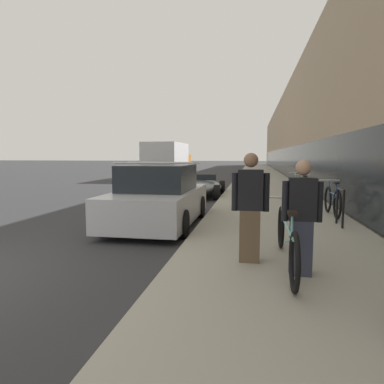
# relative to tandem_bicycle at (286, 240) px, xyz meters

# --- Properties ---
(sidewalk_slab) EXTENTS (3.70, 70.00, 0.15)m
(sidewalk_slab) POSITION_rel_tandem_bicycle_xyz_m (0.13, 19.53, -0.46)
(sidewalk_slab) COLOR #A39E8E
(sidewalk_slab) RESTS_ON ground
(storefront_facade) EXTENTS (10.01, 70.00, 7.28)m
(storefront_facade) POSITION_rel_tandem_bicycle_xyz_m (7.02, 27.53, 3.10)
(storefront_facade) COLOR tan
(storefront_facade) RESTS_ON ground
(tandem_bicycle) EXTENTS (0.52, 2.67, 0.90)m
(tandem_bicycle) POSITION_rel_tandem_bicycle_xyz_m (0.00, 0.00, 0.00)
(tandem_bicycle) COLOR black
(tandem_bicycle) RESTS_ON sidewalk_slab
(person_rider) EXTENTS (0.52, 0.20, 1.52)m
(person_rider) POSITION_rel_tandem_bicycle_xyz_m (0.15, -0.34, 0.38)
(person_rider) COLOR #33384C
(person_rider) RESTS_ON sidewalk_slab
(person_bystander) EXTENTS (0.55, 0.21, 1.62)m
(person_bystander) POSITION_rel_tandem_bicycle_xyz_m (-0.52, 0.13, 0.43)
(person_bystander) COLOR brown
(person_bystander) RESTS_ON sidewalk_slab
(bike_rack_hoop) EXTENTS (0.05, 0.60, 0.84)m
(bike_rack_hoop) POSITION_rel_tandem_bicycle_xyz_m (1.45, 3.12, 0.13)
(bike_rack_hoop) COLOR black
(bike_rack_hoop) RESTS_ON sidewalk_slab
(cruiser_bike_nearest) EXTENTS (0.52, 1.82, 0.92)m
(cruiser_bike_nearest) POSITION_rel_tandem_bicycle_xyz_m (1.58, 4.49, 0.00)
(cruiser_bike_nearest) COLOR black
(cruiser_bike_nearest) RESTS_ON sidewalk_slab
(cruiser_bike_middle) EXTENTS (0.52, 1.76, 0.94)m
(cruiser_bike_middle) POSITION_rel_tandem_bicycle_xyz_m (1.18, 6.93, 0.01)
(cruiser_bike_middle) COLOR black
(cruiser_bike_middle) RESTS_ON sidewalk_slab
(cruiser_bike_farthest) EXTENTS (0.52, 1.74, 0.90)m
(cruiser_bike_farthest) POSITION_rel_tandem_bicycle_xyz_m (1.22, 9.17, -0.00)
(cruiser_bike_farthest) COLOR black
(cruiser_bike_farthest) RESTS_ON sidewalk_slab
(parked_sedan_curbside) EXTENTS (1.94, 4.03, 1.57)m
(parked_sedan_curbside) POSITION_rel_tandem_bicycle_xyz_m (-2.78, 3.19, 0.15)
(parked_sedan_curbside) COLOR silver
(parked_sedan_curbside) RESTS_ON ground
(vintage_roadster_curbside) EXTENTS (1.84, 3.95, 0.91)m
(vintage_roadster_curbside) POSITION_rel_tandem_bicycle_xyz_m (-2.67, 9.36, -0.14)
(vintage_roadster_curbside) COLOR #4C5156
(vintage_roadster_curbside) RESTS_ON ground
(moving_truck) EXTENTS (2.53, 6.81, 2.67)m
(moving_truck) POSITION_rel_tandem_bicycle_xyz_m (-6.94, 20.66, 0.83)
(moving_truck) COLOR orange
(moving_truck) RESTS_ON ground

